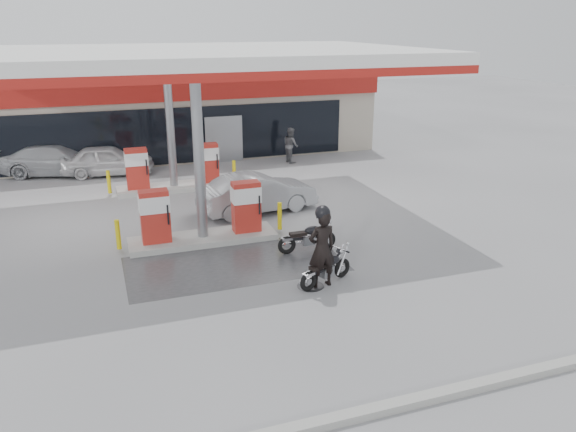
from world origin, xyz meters
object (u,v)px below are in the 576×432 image
at_px(parked_motorcycle, 308,238).
at_px(parked_car_left, 57,159).
at_px(pump_island_far, 173,172).
at_px(attendant, 291,145).
at_px(biker_main, 322,249).
at_px(sedan_white, 108,160).
at_px(hatchback_silver, 258,193).
at_px(main_motorcycle, 327,269).
at_px(pump_island_near, 202,220).

distance_m(parked_motorcycle, parked_car_left, 13.87).
bearing_deg(pump_island_far, parked_motorcycle, -70.39).
height_order(attendant, parked_car_left, attendant).
height_order(biker_main, parked_car_left, biker_main).
bearing_deg(sedan_white, pump_island_far, -134.90).
bearing_deg(parked_car_left, sedan_white, -96.17).
bearing_deg(sedan_white, hatchback_silver, -137.22).
bearing_deg(hatchback_silver, parked_motorcycle, 177.34).
bearing_deg(main_motorcycle, attendant, 52.49).
bearing_deg(main_motorcycle, parked_motorcycle, 59.33).
xyz_separation_m(parked_motorcycle, parked_car_left, (-7.28, 11.80, 0.27)).
relative_size(pump_island_near, pump_island_far, 1.00).
height_order(pump_island_far, parked_car_left, pump_island_far).
height_order(pump_island_far, sedan_white, pump_island_far).
height_order(main_motorcycle, hatchback_silver, hatchback_silver).
relative_size(hatchback_silver, parked_car_left, 0.88).
distance_m(pump_island_near, parked_car_left, 10.97).
relative_size(main_motorcycle, parked_motorcycle, 0.92).
bearing_deg(parked_car_left, pump_island_near, -141.14).
bearing_deg(main_motorcycle, pump_island_far, 81.80).
relative_size(biker_main, parked_motorcycle, 1.13).
bearing_deg(sedan_white, pump_island_near, -157.11).
xyz_separation_m(biker_main, parked_motorcycle, (0.51, 2.25, -0.61)).
height_order(pump_island_far, main_motorcycle, pump_island_far).
bearing_deg(parked_motorcycle, main_motorcycle, -97.88).
distance_m(pump_island_near, parked_motorcycle, 3.33).
xyz_separation_m(main_motorcycle, hatchback_silver, (-0.03, 6.18, 0.29)).
bearing_deg(sedan_white, parked_car_left, 77.51).
xyz_separation_m(hatchback_silver, parked_car_left, (-6.91, 7.80, -0.00)).
xyz_separation_m(pump_island_far, parked_car_left, (-4.50, 4.00, -0.02)).
distance_m(parked_motorcycle, hatchback_silver, 4.03).
height_order(main_motorcycle, parked_motorcycle, parked_motorcycle).
xyz_separation_m(main_motorcycle, parked_car_left, (-6.95, 13.98, 0.29)).
xyz_separation_m(attendant, parked_car_left, (-10.50, 1.20, -0.15)).
distance_m(biker_main, parked_motorcycle, 2.39).
bearing_deg(biker_main, sedan_white, -75.38).
xyz_separation_m(pump_island_far, hatchback_silver, (2.41, -3.80, -0.02)).
bearing_deg(pump_island_near, hatchback_silver, 42.36).
relative_size(parked_motorcycle, hatchback_silver, 0.43).
relative_size(pump_island_near, parked_motorcycle, 2.83).
height_order(pump_island_near, attendant, pump_island_near).
height_order(pump_island_near, parked_motorcycle, pump_island_near).
height_order(pump_island_far, hatchback_silver, pump_island_far).
xyz_separation_m(pump_island_near, parked_car_left, (-4.50, 10.00, -0.02)).
distance_m(pump_island_far, parked_motorcycle, 8.29).
bearing_deg(biker_main, hatchback_silver, -96.06).
relative_size(parked_motorcycle, parked_car_left, 0.38).
xyz_separation_m(pump_island_far, biker_main, (2.27, -10.06, 0.31)).
distance_m(pump_island_near, hatchback_silver, 3.27).
bearing_deg(attendant, biker_main, 157.18).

